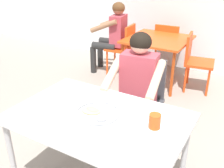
% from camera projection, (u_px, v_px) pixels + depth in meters
% --- Properties ---
extents(table_foreground, '(1.28, 0.84, 0.74)m').
position_uv_depth(table_foreground, '(98.00, 124.00, 1.94)').
color(table_foreground, silver).
rests_on(table_foreground, ground).
extents(thali_tray, '(0.33, 0.33, 0.03)m').
position_uv_depth(thali_tray, '(98.00, 113.00, 1.93)').
color(thali_tray, '#B7BABF').
rests_on(thali_tray, table_foreground).
extents(drinking_cup, '(0.08, 0.08, 0.10)m').
position_uv_depth(drinking_cup, '(155.00, 121.00, 1.76)').
color(drinking_cup, '#D84C19').
rests_on(drinking_cup, table_foreground).
extents(chair_foreground, '(0.49, 0.49, 0.87)m').
position_uv_depth(chair_foreground, '(142.00, 95.00, 2.76)').
color(chair_foreground, '#3F3F44').
rests_on(chair_foreground, ground).
extents(diner_foreground, '(0.55, 0.59, 1.19)m').
position_uv_depth(diner_foreground, '(136.00, 85.00, 2.48)').
color(diner_foreground, '#2E2E2E').
rests_on(diner_foreground, ground).
extents(table_background_red, '(0.91, 0.95, 0.70)m').
position_uv_depth(table_background_red, '(158.00, 43.00, 4.04)').
color(table_background_red, '#E04C19').
rests_on(table_background_red, ground).
extents(chair_red_left, '(0.43, 0.41, 0.85)m').
position_uv_depth(chair_red_left, '(124.00, 46.00, 4.34)').
color(chair_red_left, '#EA4B19').
rests_on(chair_red_left, ground).
extents(chair_red_right, '(0.45, 0.48, 0.84)m').
position_uv_depth(chair_red_right, '(195.00, 58.00, 3.82)').
color(chair_red_right, '#F04517').
rests_on(chair_red_right, ground).
extents(chair_red_far, '(0.44, 0.44, 0.81)m').
position_uv_depth(chair_red_far, '(168.00, 43.00, 4.57)').
color(chair_red_far, '#CF4D18').
rests_on(chair_red_far, ground).
extents(patron_background, '(0.60, 0.55, 1.19)m').
position_uv_depth(patron_background, '(113.00, 32.00, 4.35)').
color(patron_background, '#262626').
rests_on(patron_background, ground).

